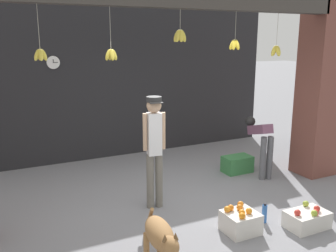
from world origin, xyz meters
TOP-DOWN VIEW (x-y plane):
  - ground_plane at (0.00, 0.00)m, footprint 60.00×60.00m
  - shop_back_wall at (0.00, 3.05)m, footprint 7.44×0.12m
  - shop_pillar_right at (3.07, 0.30)m, footprint 0.70×0.60m
  - storefront_awning at (0.01, 0.12)m, footprint 5.54×0.26m
  - dog at (-0.97, -1.36)m, footprint 0.36×0.98m
  - shopkeeper at (-0.33, 0.24)m, footprint 0.34×0.29m
  - worker_stooping at (2.03, 0.65)m, footprint 0.33×0.80m
  - fruit_crate_oranges at (0.39, -0.97)m, footprint 0.44×0.41m
  - fruit_crate_apples at (1.29, -1.27)m, footprint 0.57×0.37m
  - produce_box_green at (1.74, 0.96)m, footprint 0.55×0.34m
  - water_bottle at (0.86, -0.89)m, footprint 0.07×0.07m
  - wall_clock at (-1.27, 2.97)m, footprint 0.27×0.03m

SIDE VIEW (x-z plane):
  - ground_plane at x=0.00m, z-range 0.00..0.00m
  - fruit_crate_apples at x=1.29m, z-range -0.03..0.28m
  - water_bottle at x=0.86m, z-range -0.01..0.28m
  - fruit_crate_oranges at x=0.39m, z-range -0.03..0.34m
  - produce_box_green at x=1.74m, z-range 0.00..0.32m
  - dog at x=-0.97m, z-range 0.12..0.80m
  - worker_stooping at x=2.03m, z-range 0.17..1.22m
  - shopkeeper at x=-0.33m, z-range 0.16..1.88m
  - shop_back_wall at x=0.00m, z-range 0.00..3.18m
  - shop_pillar_right at x=3.07m, z-range 0.00..3.18m
  - wall_clock at x=-1.27m, z-range 1.95..2.22m
  - storefront_awning at x=0.01m, z-range 2.56..3.49m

